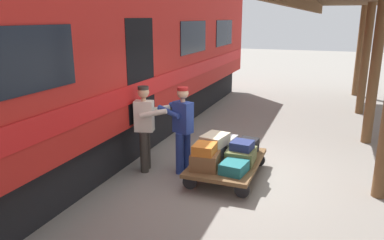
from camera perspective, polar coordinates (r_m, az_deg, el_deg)
name	(u,v)px	position (r m, az deg, el deg)	size (l,w,h in m)	color
ground_plane	(243,176)	(7.35, 7.81, -8.51)	(60.00, 60.00, 0.00)	gray
train_car	(78,62)	(8.33, -17.05, 8.54)	(3.02, 17.26, 4.00)	#B21E19
luggage_cart	(227,163)	(7.20, 5.35, -6.52)	(1.21, 1.87, 0.33)	brown
suitcase_olive_duffel	(241,156)	(7.07, 7.48, -5.44)	(0.51, 0.58, 0.26)	brown
suitcase_black_hardshell	(247,147)	(7.54, 8.38, -4.07)	(0.36, 0.52, 0.27)	black
suitcase_slate_roller	(214,152)	(7.20, 3.34, -4.90)	(0.38, 0.47, 0.27)	#4C515B
suitcase_gray_aluminum	(221,144)	(7.66, 4.49, -3.62)	(0.51, 0.60, 0.28)	#9EA0A5
suitcase_brown_leather	(205,161)	(6.73, 2.03, -6.25)	(0.48, 0.48, 0.29)	brown
suitcase_teal_softside	(234,167)	(6.62, 6.44, -7.20)	(0.41, 0.48, 0.19)	#1E666B
suitcase_navy_fabric	(242,145)	(7.00, 7.67, -3.86)	(0.38, 0.38, 0.15)	navy
suitcase_orange_carryall	(205,149)	(6.64, 1.93, -4.42)	(0.37, 0.43, 0.18)	#CC6B23
suitcase_cream_canvas	(215,140)	(7.12, 3.51, -3.06)	(0.41, 0.55, 0.21)	beige
porter_in_overalls	(182,127)	(7.19, -1.50, -1.05)	(0.73, 0.57, 1.70)	navy
porter_by_door	(145,126)	(7.32, -7.12, -0.88)	(0.72, 0.53, 1.70)	#332D28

